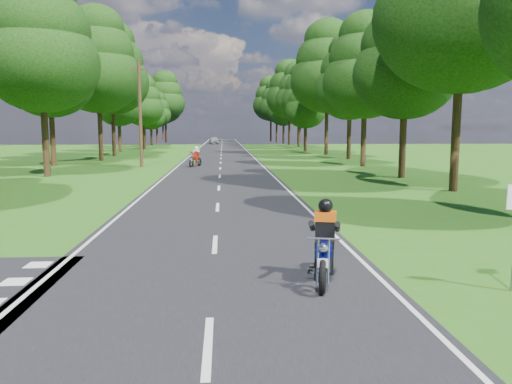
{
  "coord_description": "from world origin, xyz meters",
  "views": [
    {
      "loc": [
        0.23,
        -10.51,
        2.98
      ],
      "look_at": [
        1.18,
        4.0,
        1.1
      ],
      "focal_mm": 35.0,
      "sensor_mm": 36.0,
      "label": 1
    }
  ],
  "objects": [
    {
      "name": "ground",
      "position": [
        0.0,
        0.0,
        0.0
      ],
      "size": [
        160.0,
        160.0,
        0.0
      ],
      "primitive_type": "plane",
      "color": "#325F15",
      "rests_on": "ground"
    },
    {
      "name": "treeline",
      "position": [
        1.43,
        60.06,
        8.25
      ],
      "size": [
        40.0,
        115.35,
        14.78
      ],
      "color": "black",
      "rests_on": "ground"
    },
    {
      "name": "road_markings",
      "position": [
        -0.14,
        48.13,
        0.02
      ],
      "size": [
        7.4,
        140.0,
        0.01
      ],
      "color": "silver",
      "rests_on": "main_road"
    },
    {
      "name": "rider_far_red",
      "position": [
        -1.91,
        27.93,
        0.79
      ],
      "size": [
        1.24,
        1.96,
        1.55
      ],
      "primitive_type": null,
      "rotation": [
        0.0,
        0.0,
        -0.36
      ],
      "color": "#9D200C",
      "rests_on": "main_road"
    },
    {
      "name": "rider_near_blue",
      "position": [
        2.17,
        -1.19,
        0.82
      ],
      "size": [
        1.06,
        2.0,
        1.59
      ],
      "primitive_type": null,
      "rotation": [
        0.0,
        0.0,
        -0.23
      ],
      "color": "#0C1286",
      "rests_on": "main_road"
    },
    {
      "name": "main_road",
      "position": [
        0.0,
        50.0,
        0.01
      ],
      "size": [
        7.0,
        140.0,
        0.02
      ],
      "primitive_type": "cube",
      "color": "black",
      "rests_on": "ground"
    },
    {
      "name": "distant_car",
      "position": [
        -1.45,
        81.84,
        0.7
      ],
      "size": [
        2.01,
        4.14,
        1.36
      ],
      "primitive_type": "imported",
      "rotation": [
        0.0,
        0.0,
        0.1
      ],
      "color": "#B6B8BE",
      "rests_on": "main_road"
    },
    {
      "name": "telegraph_pole",
      "position": [
        -6.0,
        28.0,
        4.07
      ],
      "size": [
        1.2,
        0.26,
        8.0
      ],
      "color": "#382616",
      "rests_on": "ground"
    }
  ]
}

